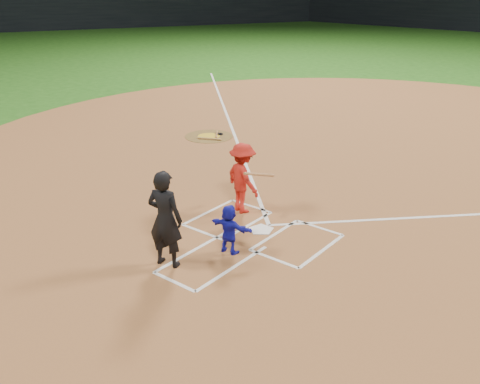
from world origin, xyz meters
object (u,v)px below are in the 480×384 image
Objects in this scene: home_plate at (261,230)px; on_deck_circle at (209,136)px; umpire at (165,219)px; batter_at_plate at (243,178)px; catcher at (229,229)px.

home_plate is 0.35× the size of on_deck_circle.
batter_at_plate is (-0.40, 2.96, -0.14)m from umpire.
catcher is 0.53× the size of umpire.
batter_at_plate reaches higher than home_plate.
batter_at_plate is at bearing -41.29° from on_deck_circle.
home_plate is 0.30× the size of umpire.
umpire is at bearing 76.42° from home_plate.
on_deck_circle is at bearing 138.71° from batter_at_plate.
home_plate is at bearing -29.84° from batter_at_plate.
home_plate is at bearing -118.32° from umpire.
on_deck_circle is (-5.86, 4.85, -0.00)m from home_plate.
umpire reaches higher than catcher.
on_deck_circle is 6.55m from batter_at_plate.
on_deck_circle is at bearing -68.66° from umpire.
home_plate is 1.35m from catcher.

